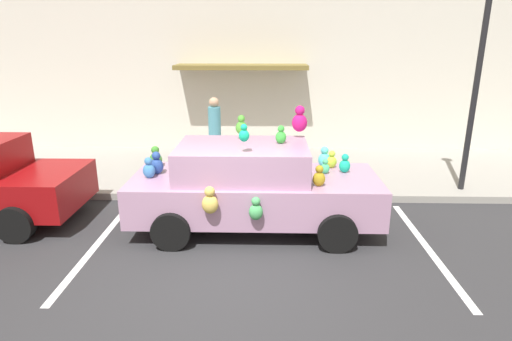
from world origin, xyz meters
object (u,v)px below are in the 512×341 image
(teddy_bear_on_sidewalk, at_px, (298,172))
(street_lamp_post, at_px, (479,67))
(plush_covered_car, at_px, (252,186))
(pedestrian_near_shopfront, at_px, (215,136))

(teddy_bear_on_sidewalk, xyz_separation_m, street_lamp_post, (3.57, -0.14, 2.27))
(plush_covered_car, relative_size, teddy_bear_on_sidewalk, 6.24)
(pedestrian_near_shopfront, bearing_deg, plush_covered_car, -71.55)
(plush_covered_car, height_order, teddy_bear_on_sidewalk, plush_covered_car)
(plush_covered_car, xyz_separation_m, teddy_bear_on_sidewalk, (0.95, 1.92, -0.33))
(plush_covered_car, bearing_deg, street_lamp_post, 21.57)
(teddy_bear_on_sidewalk, bearing_deg, street_lamp_post, -2.17)
(plush_covered_car, height_order, pedestrian_near_shopfront, plush_covered_car)
(teddy_bear_on_sidewalk, distance_m, pedestrian_near_shopfront, 2.30)
(plush_covered_car, distance_m, teddy_bear_on_sidewalk, 2.16)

